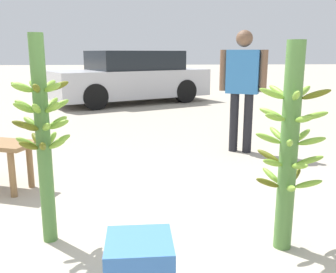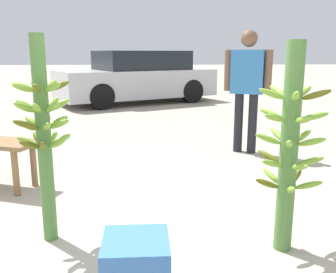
# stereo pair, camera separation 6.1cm
# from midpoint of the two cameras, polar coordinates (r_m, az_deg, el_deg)

# --- Properties ---
(ground_plane) EXTENTS (80.00, 80.00, 0.00)m
(ground_plane) POSITION_cam_midpoint_polar(r_m,az_deg,el_deg) (2.45, -0.81, -19.40)
(ground_plane) COLOR #A89E8C
(banana_stalk_left) EXTENTS (0.39, 0.39, 1.43)m
(banana_stalk_left) POSITION_cam_midpoint_polar(r_m,az_deg,el_deg) (2.64, -17.84, 0.65)
(banana_stalk_left) COLOR #4C7A38
(banana_stalk_left) RESTS_ON ground_plane
(banana_stalk_center) EXTENTS (0.46, 0.46, 1.38)m
(banana_stalk_center) POSITION_cam_midpoint_polar(r_m,az_deg,el_deg) (2.53, 18.63, -1.55)
(banana_stalk_center) COLOR #4C7A38
(banana_stalk_center) RESTS_ON ground_plane
(vendor_person) EXTENTS (0.59, 0.36, 1.58)m
(vendor_person) POSITION_cam_midpoint_polar(r_m,az_deg,el_deg) (4.99, 12.34, 8.23)
(vendor_person) COLOR black
(vendor_person) RESTS_ON ground_plane
(parked_car) EXTENTS (4.40, 3.33, 1.35)m
(parked_car) POSITION_cam_midpoint_polar(r_m,az_deg,el_deg) (10.07, -4.51, 8.92)
(parked_car) COLOR #B7B7BC
(parked_car) RESTS_ON ground_plane
(produce_crate) EXTENTS (0.35, 0.35, 0.35)m
(produce_crate) POSITION_cam_midpoint_polar(r_m,az_deg,el_deg) (2.12, -3.99, -19.56)
(produce_crate) COLOR #386BB2
(produce_crate) RESTS_ON ground_plane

